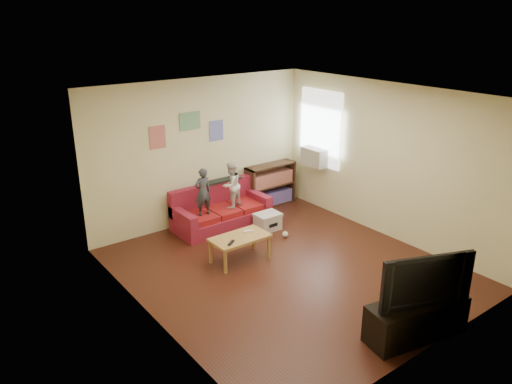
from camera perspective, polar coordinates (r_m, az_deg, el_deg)
room_shell at (r=7.34m, az=3.77°, el=0.50°), size 4.52×5.02×2.72m
sofa at (r=9.34m, az=-4.13°, el=-2.28°), size 1.79×0.82×0.79m
child_a at (r=8.79m, az=-6.10°, el=0.01°), size 0.32×0.22×0.86m
child_b at (r=9.09m, az=-2.88°, el=0.80°), size 0.50×0.44×0.87m
coffee_table at (r=7.98m, az=-1.86°, el=-5.51°), size 0.93×0.51×0.42m
remote at (r=7.73m, az=-2.87°, el=-5.82°), size 0.18×0.14×0.02m
game_controller at (r=8.09m, az=-0.92°, el=-4.53°), size 0.16×0.09×0.03m
bookshelf at (r=10.23m, az=1.63°, el=0.56°), size 1.09×0.33×0.87m
window at (r=9.88m, az=7.37°, el=7.24°), size 0.04×1.08×1.48m
ac_unit at (r=9.94m, az=6.73°, el=4.00°), size 0.28×0.55×0.35m
artwork_left at (r=8.78m, az=-11.19°, el=6.16°), size 0.30×0.01×0.40m
artwork_center at (r=9.03m, az=-7.56°, el=8.04°), size 0.42×0.01×0.32m
artwork_right at (r=9.37m, az=-4.55°, el=7.01°), size 0.30×0.01×0.38m
file_box at (r=9.17m, az=1.34°, el=-3.37°), size 0.46×0.35×0.31m
tv_stand at (r=6.60m, az=17.83°, el=-13.65°), size 1.37×0.69×0.49m
television at (r=6.30m, az=18.39°, el=-9.22°), size 1.15×0.59×0.68m
tissue at (r=8.91m, az=3.37°, el=-4.86°), size 0.13×0.13×0.11m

